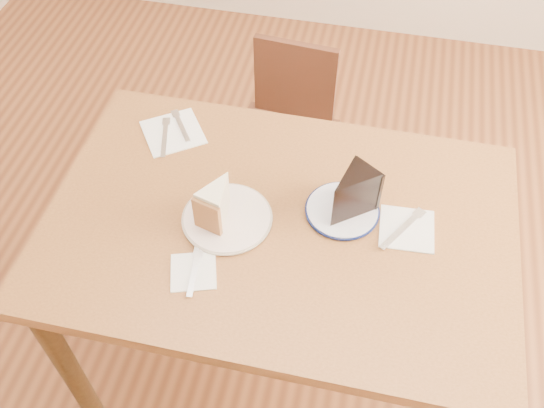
{
  "coord_description": "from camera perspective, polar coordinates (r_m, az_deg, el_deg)",
  "views": [
    {
      "loc": [
        0.19,
        -0.93,
        1.98
      ],
      "look_at": [
        -0.02,
        0.01,
        0.8
      ],
      "focal_mm": 40.0,
      "sensor_mm": 36.0,
      "label": 1
    }
  ],
  "objects": [
    {
      "name": "ground",
      "position": [
        2.19,
        0.52,
        -13.72
      ],
      "size": [
        4.0,
        4.0,
        0.0
      ],
      "primitive_type": "plane",
      "color": "#4E2814",
      "rests_on": "ground"
    },
    {
      "name": "table",
      "position": [
        1.63,
        0.68,
        -3.74
      ],
      "size": [
        1.2,
        0.8,
        0.75
      ],
      "color": "#573217",
      "rests_on": "ground"
    },
    {
      "name": "chair_far",
      "position": [
        2.27,
        1.28,
        6.7
      ],
      "size": [
        0.39,
        0.39,
        0.73
      ],
      "rotation": [
        0.0,
        0.0,
        3.05
      ],
      "color": "black",
      "rests_on": "ground"
    },
    {
      "name": "plate_cream",
      "position": [
        1.55,
        -4.24,
        -1.34
      ],
      "size": [
        0.22,
        0.22,
        0.01
      ],
      "primitive_type": "cylinder",
      "color": "white",
      "rests_on": "table"
    },
    {
      "name": "plate_navy",
      "position": [
        1.58,
        6.62,
        -0.6
      ],
      "size": [
        0.18,
        0.18,
        0.01
      ],
      "primitive_type": "cylinder",
      "color": "white",
      "rests_on": "table"
    },
    {
      "name": "carrot_cake",
      "position": [
        1.52,
        -5.02,
        0.22
      ],
      "size": [
        0.1,
        0.12,
        0.1
      ],
      "primitive_type": null,
      "rotation": [
        0.0,
        0.0,
        -0.27
      ],
      "color": "beige",
      "rests_on": "plate_cream"
    },
    {
      "name": "chocolate_cake",
      "position": [
        1.52,
        7.26,
        0.62
      ],
      "size": [
        0.14,
        0.15,
        0.12
      ],
      "primitive_type": null,
      "rotation": [
        0.0,
        0.0,
        2.55
      ],
      "color": "black",
      "rests_on": "plate_navy"
    },
    {
      "name": "napkin_cream",
      "position": [
        1.47,
        -7.41,
        -6.32
      ],
      "size": [
        0.14,
        0.14,
        0.0
      ],
      "primitive_type": "cube",
      "rotation": [
        0.0,
        0.0,
        0.31
      ],
      "color": "white",
      "rests_on": "table"
    },
    {
      "name": "napkin_navy",
      "position": [
        1.57,
        12.57,
        -2.29
      ],
      "size": [
        0.14,
        0.14,
        0.0
      ],
      "primitive_type": "cube",
      "rotation": [
        0.0,
        0.0,
        0.05
      ],
      "color": "white",
      "rests_on": "table"
    },
    {
      "name": "napkin_spare",
      "position": [
        1.79,
        -9.29,
        6.67
      ],
      "size": [
        0.22,
        0.22,
        0.0
      ],
      "primitive_type": "cube",
      "rotation": [
        0.0,
        0.0,
        0.61
      ],
      "color": "white",
      "rests_on": "table"
    },
    {
      "name": "fork_cream",
      "position": [
        1.47,
        -7.33,
        -6.35
      ],
      "size": [
        0.03,
        0.14,
        0.0
      ],
      "primitive_type": "cube",
      "rotation": [
        0.0,
        0.0,
        0.13
      ],
      "color": "silver",
      "rests_on": "napkin_cream"
    },
    {
      "name": "knife_navy",
      "position": [
        1.56,
        12.15,
        -2.33
      ],
      "size": [
        0.1,
        0.15,
        0.0
      ],
      "primitive_type": "cube",
      "rotation": [
        0.0,
        0.0,
        -0.56
      ],
      "color": "silver",
      "rests_on": "napkin_navy"
    },
    {
      "name": "fork_spare",
      "position": [
        1.8,
        -8.55,
        7.27
      ],
      "size": [
        0.09,
        0.12,
        0.0
      ],
      "primitive_type": "cube",
      "rotation": [
        0.0,
        0.0,
        0.61
      ],
      "color": "silver",
      "rests_on": "napkin_spare"
    },
    {
      "name": "knife_spare",
      "position": [
        1.77,
        -10.06,
        6.18
      ],
      "size": [
        0.06,
        0.16,
        0.0
      ],
      "primitive_type": "cube",
      "rotation": [
        0.0,
        0.0,
        0.26
      ],
      "color": "silver",
      "rests_on": "napkin_spare"
    }
  ]
}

